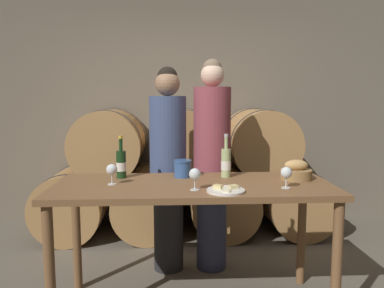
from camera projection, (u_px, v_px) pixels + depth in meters
stone_wall_back at (184, 87)px, 4.48m from camera, size 10.00×0.12×3.20m
barrel_stack at (185, 176)px, 4.04m from camera, size 3.12×0.87×1.36m
tasting_table at (193, 199)px, 2.53m from camera, size 1.86×0.75×0.89m
person_left at (168, 166)px, 3.13m from camera, size 0.31×0.31×1.72m
person_right at (212, 163)px, 3.15m from camera, size 0.31×0.31×1.78m
wine_bottle_red at (121, 164)px, 2.68m from camera, size 0.07×0.07×0.31m
wine_bottle_white at (226, 162)px, 2.72m from camera, size 0.07×0.07×0.32m
blue_crock at (183, 168)px, 2.72m from camera, size 0.13×0.13×0.12m
bread_basket at (296, 172)px, 2.65m from camera, size 0.22×0.22×0.14m
cheese_plate at (226, 190)px, 2.29m from camera, size 0.24×0.24×0.04m
wine_glass_far_left at (112, 170)px, 2.48m from camera, size 0.07×0.07×0.14m
wine_glass_left at (194, 175)px, 2.33m from camera, size 0.07×0.07×0.14m
wine_glass_center at (286, 173)px, 2.38m from camera, size 0.07×0.07×0.14m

